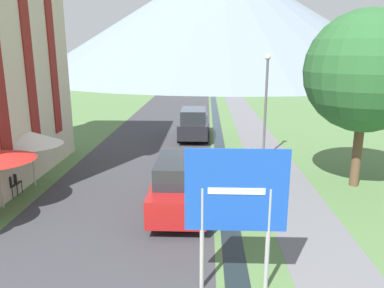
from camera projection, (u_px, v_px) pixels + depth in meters
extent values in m
plane|color=#517542|center=(199.00, 137.00, 23.40)|extent=(160.00, 160.00, 0.00)
cube|color=#38383D|center=(173.00, 111.00, 33.19)|extent=(6.40, 60.00, 0.01)
cube|color=slate|center=(242.00, 112.00, 32.96)|extent=(2.20, 60.00, 0.01)
cube|color=black|center=(215.00, 111.00, 33.05)|extent=(0.60, 60.00, 0.00)
cone|color=slate|center=(221.00, 18.00, 78.34)|extent=(78.04, 78.04, 23.69)
cube|color=maroon|center=(26.00, 34.00, 14.47)|extent=(0.06, 0.70, 8.80)
cube|color=maroon|center=(51.00, 36.00, 16.75)|extent=(0.06, 0.70, 8.80)
cylinder|color=#9E9EA3|center=(202.00, 239.00, 8.21)|extent=(0.10, 0.10, 2.42)
cylinder|color=#9E9EA3|center=(268.00, 241.00, 8.16)|extent=(0.10, 0.10, 2.42)
cube|color=#1947B7|center=(236.00, 191.00, 7.88)|extent=(2.20, 0.05, 1.83)
cube|color=white|center=(237.00, 191.00, 7.86)|extent=(1.21, 0.02, 0.14)
cube|color=#A31919|center=(181.00, 189.00, 12.58)|extent=(1.76, 4.49, 0.84)
cube|color=#23282D|center=(180.00, 169.00, 12.17)|extent=(1.49, 2.47, 0.68)
cylinder|color=black|center=(161.00, 186.00, 14.06)|extent=(0.18, 0.60, 0.60)
cylinder|color=black|center=(206.00, 186.00, 14.00)|extent=(0.18, 0.60, 0.60)
cylinder|color=black|center=(150.00, 218.00, 11.36)|extent=(0.18, 0.60, 0.60)
cylinder|color=black|center=(205.00, 219.00, 11.30)|extent=(0.18, 0.60, 0.60)
cube|color=black|center=(194.00, 126.00, 22.97)|extent=(1.72, 4.57, 0.84)
cube|color=#23282D|center=(194.00, 115.00, 22.56)|extent=(1.46, 2.51, 0.68)
cylinder|color=black|center=(182.00, 128.00, 24.47)|extent=(0.18, 0.60, 0.60)
cylinder|color=black|center=(207.00, 128.00, 24.41)|extent=(0.18, 0.60, 0.60)
cylinder|color=black|center=(179.00, 138.00, 21.73)|extent=(0.18, 0.60, 0.60)
cylinder|color=black|center=(207.00, 138.00, 21.67)|extent=(0.18, 0.60, 0.60)
cube|color=#232328|center=(10.00, 186.00, 13.64)|extent=(0.40, 0.40, 0.04)
cube|color=#232328|center=(6.00, 182.00, 13.42)|extent=(0.40, 0.04, 0.40)
cylinder|color=#232328|center=(8.00, 190.00, 13.87)|extent=(0.03, 0.03, 0.45)
cylinder|color=#232328|center=(17.00, 190.00, 13.85)|extent=(0.03, 0.03, 0.45)
cylinder|color=#232328|center=(3.00, 193.00, 13.54)|extent=(0.03, 0.03, 0.45)
cylinder|color=#232328|center=(13.00, 193.00, 13.53)|extent=(0.03, 0.03, 0.45)
cube|color=#232328|center=(15.00, 183.00, 13.93)|extent=(0.40, 0.40, 0.04)
cube|color=#232328|center=(12.00, 179.00, 13.71)|extent=(0.40, 0.04, 0.40)
cylinder|color=#232328|center=(13.00, 187.00, 14.15)|extent=(0.03, 0.03, 0.45)
cylinder|color=#232328|center=(22.00, 187.00, 14.14)|extent=(0.03, 0.03, 0.45)
cylinder|color=#232328|center=(8.00, 190.00, 13.83)|extent=(0.03, 0.03, 0.45)
cylinder|color=#232328|center=(17.00, 190.00, 13.81)|extent=(0.03, 0.03, 0.45)
cylinder|color=#B7B2A8|center=(0.00, 181.00, 12.52)|extent=(0.06, 0.06, 2.00)
cylinder|color=#B7B2A8|center=(33.00, 161.00, 14.67)|extent=(0.06, 0.06, 2.05)
cone|color=silver|center=(30.00, 138.00, 14.45)|extent=(2.43, 2.43, 0.53)
cylinder|color=#515156|center=(265.00, 111.00, 18.11)|extent=(0.12, 0.12, 4.82)
sphere|color=silver|center=(268.00, 57.00, 17.50)|extent=(0.28, 0.28, 0.28)
cylinder|color=brown|center=(357.00, 154.00, 14.66)|extent=(0.36, 0.36, 2.55)
sphere|color=#285B2D|center=(366.00, 71.00, 13.88)|extent=(4.55, 4.55, 4.55)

